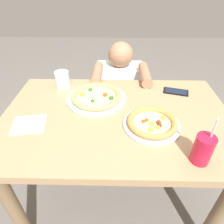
{
  "coord_description": "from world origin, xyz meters",
  "views": [
    {
      "loc": [
        -0.01,
        -0.84,
        1.4
      ],
      "look_at": [
        -0.03,
        -0.02,
        0.78
      ],
      "focal_mm": 31.79,
      "sensor_mm": 36.0,
      "label": 1
    }
  ],
  "objects": [
    {
      "name": "drink_cup_colored",
      "position": [
        0.34,
        -0.3,
        0.82
      ],
      "size": [
        0.08,
        0.08,
        0.23
      ],
      "color": "red",
      "rests_on": "dining_table"
    },
    {
      "name": "paper_napkin",
      "position": [
        -0.44,
        -0.09,
        0.75
      ],
      "size": [
        0.18,
        0.17,
        0.0
      ],
      "primitive_type": "cube",
      "rotation": [
        0.0,
        0.0,
        0.17
      ],
      "color": "white",
      "rests_on": "dining_table"
    },
    {
      "name": "water_cup_clear",
      "position": [
        -0.35,
        0.29,
        0.8
      ],
      "size": [
        0.09,
        0.09,
        0.11
      ],
      "color": "silver",
      "rests_on": "dining_table"
    },
    {
      "name": "pizza_near",
      "position": [
        0.17,
        -0.09,
        0.77
      ],
      "size": [
        0.28,
        0.28,
        0.04
      ],
      "color": "#B7B7BC",
      "rests_on": "dining_table"
    },
    {
      "name": "pizza_far",
      "position": [
        -0.12,
        0.15,
        0.77
      ],
      "size": [
        0.35,
        0.35,
        0.04
      ],
      "color": "#B7B7BC",
      "rests_on": "dining_table"
    },
    {
      "name": "ground_plane",
      "position": [
        0.0,
        0.0,
        0.0
      ],
      "size": [
        8.0,
        8.0,
        0.0
      ],
      "primitive_type": "plane",
      "color": "#66605B"
    },
    {
      "name": "dining_table",
      "position": [
        0.0,
        0.0,
        0.63
      ],
      "size": [
        1.23,
        0.8,
        0.75
      ],
      "color": "tan",
      "rests_on": "ground"
    },
    {
      "name": "diner_seated",
      "position": [
        0.03,
        0.64,
        0.43
      ],
      "size": [
        0.4,
        0.52,
        0.93
      ],
      "color": "#333847",
      "rests_on": "ground"
    },
    {
      "name": "cell_phone",
      "position": [
        0.37,
        0.24,
        0.75
      ],
      "size": [
        0.16,
        0.11,
        0.01
      ],
      "color": "black",
      "rests_on": "dining_table"
    }
  ]
}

